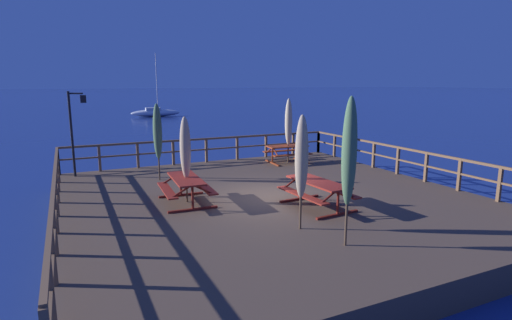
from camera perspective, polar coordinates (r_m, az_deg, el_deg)
ground_plane at (r=12.92m, az=1.81°, el=-8.10°), size 600.00×600.00×0.00m
wooden_deck at (r=12.81m, az=1.82°, el=-6.64°), size 12.24×12.62×0.69m
railing_waterside_far at (r=18.14m, az=-7.04°, el=1.98°), size 12.04×0.10×1.09m
railing_side_left at (r=11.23m, az=-26.50°, el=-4.65°), size 0.10×12.42×1.09m
railing_side_right at (r=16.10m, az=21.13°, el=0.17°), size 0.10×12.42×1.09m
picnic_table_mid_right at (r=18.00m, az=4.43°, el=1.39°), size 1.88×1.51×0.78m
picnic_table_mid_left at (r=11.62m, az=8.71°, el=-3.94°), size 1.55×2.20×0.78m
picnic_table_front_right at (r=12.08m, az=-9.83°, el=-3.42°), size 1.51×2.04×0.78m
patio_umbrella_tall_mid_left at (r=17.81m, az=4.62°, el=5.35°), size 0.32×0.32×2.84m
patio_umbrella_tall_mid_right at (r=9.59m, az=6.45°, el=0.36°), size 0.32×0.32×2.79m
patio_umbrella_short_mid at (r=11.94m, az=-9.95°, el=1.64°), size 0.32×0.32×2.56m
patio_umbrella_tall_front at (r=14.93m, az=-13.73°, el=3.88°), size 0.32×0.32×2.79m
patio_umbrella_short_back at (r=8.69m, az=13.02°, el=1.02°), size 0.32×0.32×3.25m
lamp_post_hooked at (r=16.45m, az=-24.11°, el=5.06°), size 0.62×0.41×3.20m
sailboat_distant at (r=52.42m, az=-14.01°, el=6.52°), size 6.07×1.96×7.72m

